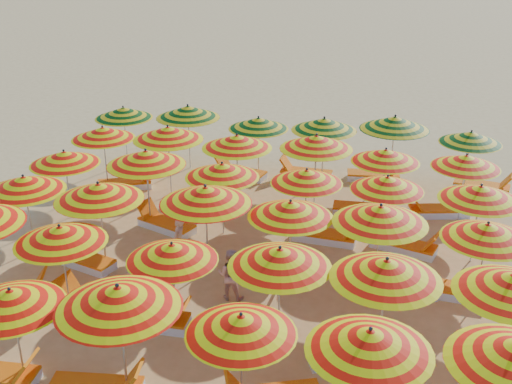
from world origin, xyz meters
TOP-DOWN VIEW (x-y plane):
  - ground at (0.00, 0.00)m, footprint 120.00×120.00m
  - umbrella_1 at (-3.20, -5.63)m, footprint 2.17×2.17m
  - umbrella_2 at (-1.13, -5.57)m, footprint 2.65×2.65m
  - umbrella_3 at (1.03, -5.51)m, footprint 2.57×2.57m
  - umbrella_4 at (3.18, -5.68)m, footprint 2.37×2.37m
  - umbrella_7 at (-3.50, -3.21)m, footprint 2.05×2.05m
  - umbrella_8 at (-0.95, -3.32)m, footprint 2.02×2.02m
  - umbrella_9 at (1.31, -3.35)m, footprint 2.63×2.63m
  - umbrella_10 at (3.37, -3.49)m, footprint 2.19×2.19m
  - umbrella_12 at (-5.68, -0.93)m, footprint 2.70×2.70m
  - umbrella_13 at (-3.50, -1.24)m, footprint 2.43×2.43m
  - umbrella_14 at (-0.90, -0.99)m, footprint 2.48×2.48m
  - umbrella_15 at (1.13, -0.95)m, footprint 2.35×2.35m
  - umbrella_16 at (3.18, -1.08)m, footprint 2.59×2.59m
  - umbrella_17 at (5.47, -1.12)m, footprint 2.64×2.64m
  - umbrella_18 at (-5.68, 1.17)m, footprint 2.30×2.30m
  - umbrella_19 at (-3.22, 1.16)m, footprint 2.59×2.59m
  - umbrella_20 at (-1.06, 1.10)m, footprint 2.43×2.43m
  - umbrella_21 at (1.19, 1.32)m, footprint 2.29×2.29m
  - umbrella_22 at (3.29, 1.34)m, footprint 2.31×2.31m
  - umbrella_23 at (5.53, 0.92)m, footprint 2.66×2.66m
  - umbrella_24 at (-5.54, 3.44)m, footprint 2.21×2.21m
  - umbrella_25 at (-3.37, 3.38)m, footprint 2.24×2.24m
  - umbrella_26 at (-1.16, 3.22)m, footprint 2.53×2.53m
  - umbrella_27 at (1.17, 3.49)m, footprint 2.49×2.49m
  - umbrella_28 at (3.19, 3.27)m, footprint 2.50×2.50m
  - umbrella_29 at (5.40, 3.37)m, footprint 2.23×2.23m
  - umbrella_30 at (-5.78, 5.65)m, footprint 2.40×2.40m
  - umbrella_31 at (-3.47, 5.69)m, footprint 2.74×2.74m
  - umbrella_32 at (-0.98, 5.46)m, footprint 2.01×2.01m
  - umbrella_33 at (1.18, 5.43)m, footprint 2.45×2.45m
  - umbrella_34 at (3.38, 5.73)m, footprint 2.82×2.82m
  - umbrella_35 at (5.72, 5.56)m, footprint 2.34×2.34m
  - lounger_5 at (-4.98, -3.16)m, footprint 1.83×1.10m
  - lounger_6 at (-2.99, -3.16)m, footprint 1.82×0.98m
  - lounger_7 at (-1.45, -3.45)m, footprint 1.74×0.61m
  - lounger_8 at (2.87, -3.69)m, footprint 1.82×1.20m
  - lounger_10 at (-4.10, -1.35)m, footprint 1.83×1.07m
  - lounger_11 at (0.63, -0.83)m, footprint 1.78×0.74m
  - lounger_12 at (3.68, -1.16)m, footprint 1.82×1.01m
  - lounger_13 at (4.87, -0.87)m, footprint 1.78×0.73m
  - lounger_14 at (-2.72, 1.00)m, footprint 1.82×1.18m
  - lounger_15 at (1.79, 1.23)m, footprint 1.78×0.74m
  - lounger_16 at (3.88, 1.11)m, footprint 1.83×1.08m
  - lounger_17 at (-4.95, 3.52)m, footprint 1.82×1.21m
  - lounger_18 at (2.69, 3.17)m, footprint 1.75×0.63m
  - lounger_19 at (4.81, 3.52)m, footprint 1.82×0.97m
  - lounger_20 at (-1.58, 5.24)m, footprint 1.82×0.98m
  - lounger_21 at (0.58, 5.63)m, footprint 1.76×0.67m
  - lounger_22 at (2.88, 5.92)m, footprint 1.78×0.73m
  - lounger_23 at (6.32, 5.69)m, footprint 1.82×0.93m
  - beachgoer_b at (-0.05, -2.03)m, footprint 0.62×0.49m
  - beachgoer_a at (-1.69, -0.82)m, footprint 0.35×0.50m

SIDE VIEW (x-z plane):
  - ground at x=0.00m, z-range 0.00..0.00m
  - lounger_5 at x=-4.98m, z-range -0.19..0.50m
  - lounger_6 at x=-2.99m, z-range -0.19..0.50m
  - lounger_7 at x=-1.45m, z-range -0.19..0.50m
  - lounger_8 at x=2.87m, z-range -0.19..0.50m
  - lounger_10 at x=-4.10m, z-range -0.19..0.50m
  - lounger_11 at x=0.63m, z-range -0.19..0.50m
  - lounger_12 at x=3.68m, z-range -0.19..0.50m
  - lounger_13 at x=4.87m, z-range -0.19..0.50m
  - lounger_14 at x=-2.72m, z-range -0.19..0.50m
  - lounger_15 at x=1.79m, z-range -0.19..0.50m
  - lounger_16 at x=3.88m, z-range -0.19..0.50m
  - lounger_17 at x=-4.95m, z-range -0.19..0.50m
  - lounger_18 at x=2.69m, z-range -0.19..0.50m
  - lounger_19 at x=4.81m, z-range -0.19..0.50m
  - lounger_20 at x=-1.58m, z-range -0.19..0.50m
  - lounger_21 at x=0.58m, z-range -0.19..0.50m
  - lounger_22 at x=2.88m, z-range -0.19..0.50m
  - lounger_23 at x=6.32m, z-range -0.19..0.50m
  - beachgoer_b at x=-0.05m, z-range 0.00..1.26m
  - beachgoer_a at x=-1.69m, z-range 0.00..1.32m
  - umbrella_22 at x=3.29m, z-range 0.77..2.80m
  - umbrella_8 at x=-0.95m, z-range 0.77..2.81m
  - umbrella_21 at x=1.19m, z-range 0.78..2.83m
  - umbrella_29 at x=5.40m, z-range 0.78..2.83m
  - umbrella_35 at x=5.72m, z-range 0.78..2.84m
  - umbrella_3 at x=1.03m, z-range 0.78..2.84m
  - umbrella_1 at x=-3.20m, z-range 0.79..2.85m
  - umbrella_28 at x=3.19m, z-range 0.79..2.89m
  - umbrella_18 at x=-5.68m, z-range 0.80..2.90m
  - umbrella_17 at x=5.47m, z-range 0.80..2.91m
  - umbrella_24 at x=-5.54m, z-range 0.80..2.91m
  - umbrella_32 at x=-0.98m, z-range 0.80..2.91m
  - umbrella_30 at x=-5.78m, z-range 0.80..2.92m
  - umbrella_7 at x=-3.50m, z-range 0.81..2.93m
  - umbrella_20 at x=-1.06m, z-range 0.81..2.94m
  - umbrella_15 at x=1.13m, z-range 0.81..2.95m
  - umbrella_23 at x=5.53m, z-range 0.82..2.97m
  - umbrella_12 at x=-5.68m, z-range 0.83..3.00m
  - umbrella_4 at x=3.18m, z-range 0.84..3.05m
  - umbrella_9 at x=1.31m, z-range 0.84..3.06m
  - umbrella_26 at x=-1.16m, z-range 0.85..3.08m
  - umbrella_33 at x=1.18m, z-range 0.85..3.09m
  - umbrella_10 at x=3.37m, z-range 0.87..3.15m
  - umbrella_16 at x=3.18m, z-range 0.87..3.16m
  - umbrella_25 at x=-3.37m, z-range 0.87..3.17m
  - umbrella_31 at x=-3.47m, z-range 0.87..3.17m
  - umbrella_27 at x=1.17m, z-range 0.87..3.18m
  - umbrella_13 at x=-3.50m, z-range 0.87..3.18m
  - umbrella_19 at x=-3.22m, z-range 0.88..3.20m
  - umbrella_14 at x=-0.90m, z-range 0.89..3.25m
  - umbrella_34 at x=3.38m, z-range 0.90..3.25m
  - umbrella_2 at x=-1.13m, z-range 0.90..3.28m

